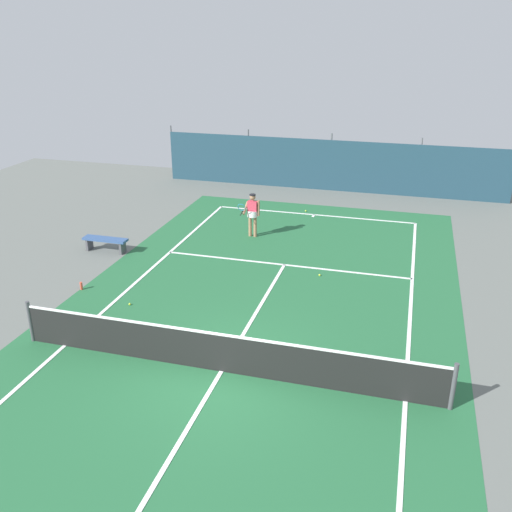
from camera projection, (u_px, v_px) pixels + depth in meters
name	position (u px, v px, depth m)	size (l,w,h in m)	color
ground_plane	(222.00, 371.00, 12.89)	(36.00, 36.00, 0.00)	slate
court_surface	(222.00, 371.00, 12.89)	(11.02, 26.60, 0.01)	#236038
tennis_net	(221.00, 352.00, 12.70)	(10.12, 0.10, 1.10)	black
back_fence	(331.00, 174.00, 27.18)	(16.30, 0.98, 2.70)	#1E3D4C
tennis_player	(252.00, 212.00, 20.73)	(0.73, 0.74, 1.64)	#9E7051
tennis_ball_near_player	(130.00, 304.00, 15.92)	(0.07, 0.07, 0.07)	#CCDB33
tennis_ball_midcourt	(306.00, 211.00, 23.87)	(0.07, 0.07, 0.07)	#CCDB33
tennis_ball_by_sideline	(320.00, 275.00, 17.77)	(0.07, 0.07, 0.07)	#CCDB33
parked_car	(415.00, 167.00, 27.76)	(2.07, 4.23, 1.68)	navy
courtside_bench	(105.00, 241.00, 19.58)	(1.60, 0.40, 0.49)	#335184
water_bottle	(81.00, 286.00, 16.83)	(0.08, 0.08, 0.24)	#D84C38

